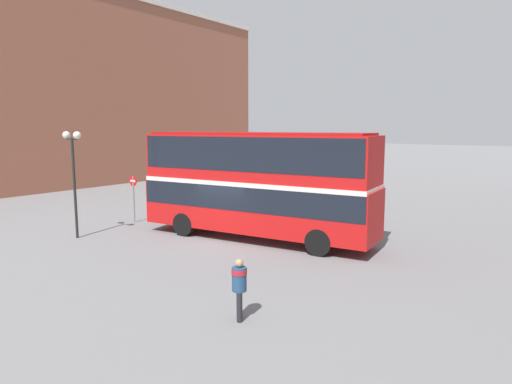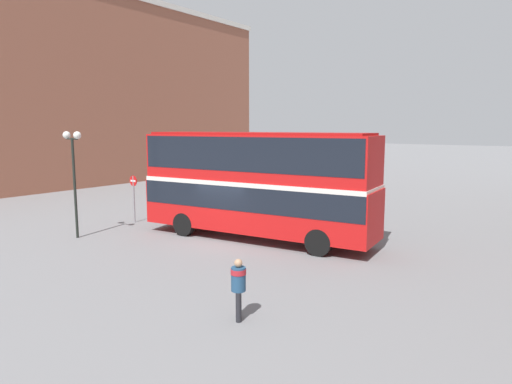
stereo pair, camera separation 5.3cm
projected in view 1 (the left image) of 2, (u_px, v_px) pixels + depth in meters
The scene contains 7 objects.
ground_plane at pixel (227, 240), 20.54m from camera, with size 240.00×240.00×0.00m, color slate.
building_row_left at pixel (81, 91), 41.98m from camera, with size 9.94×38.71×16.68m.
double_decker_bus at pixel (256, 179), 20.32m from camera, with size 11.08×3.68×4.82m.
pedestrian_foreground at pixel (239, 283), 11.92m from camera, with size 0.58×0.58×1.66m.
parked_car_kerb_near at pixel (300, 180), 37.27m from camera, with size 4.57×2.77×1.44m.
street_lamp_twin_globe at pixel (73, 159), 20.46m from camera, with size 1.18×0.34×4.86m.
no_entry_sign at pixel (133, 192), 24.12m from camera, with size 0.56×0.08×2.51m.
Camera 1 is at (12.90, -15.37, 5.07)m, focal length 32.00 mm.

